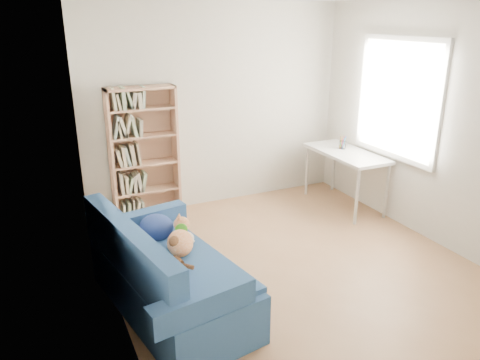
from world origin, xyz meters
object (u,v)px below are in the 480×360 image
desk (346,157)px  pen_cup (343,144)px  bookshelf (145,160)px  sofa (166,276)px

desk → pen_cup: pen_cup is taller
desk → pen_cup: (0.04, 0.15, 0.14)m
bookshelf → desk: size_ratio=1.36×
sofa → desk: bearing=14.3°
sofa → desk: 3.11m
bookshelf → pen_cup: bearing=-13.1°
pen_cup → desk: bearing=-106.6°
bookshelf → sofa: bearing=-99.6°
desk → pen_cup: size_ratio=6.83×
bookshelf → pen_cup: (2.52, -0.58, 0.06)m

